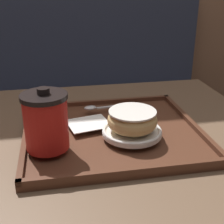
# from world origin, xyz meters

# --- Properties ---
(booth_bench) EXTENTS (1.76, 0.44, 1.00)m
(booth_bench) POSITION_xyz_m (-0.20, 0.87, 0.32)
(booth_bench) COLOR #33384C
(booth_bench) RESTS_ON ground_plane
(cafe_table) EXTENTS (0.90, 0.87, 0.71)m
(cafe_table) POSITION_xyz_m (0.00, 0.00, 0.53)
(cafe_table) COLOR brown
(cafe_table) RESTS_ON ground_plane
(serving_tray) EXTENTS (0.43, 0.39, 0.02)m
(serving_tray) POSITION_xyz_m (0.03, 0.03, 0.71)
(serving_tray) COLOR #512D1E
(serving_tray) RESTS_ON cafe_table
(napkin_paper) EXTENTS (0.12, 0.11, 0.00)m
(napkin_paper) POSITION_xyz_m (-0.02, 0.06, 0.73)
(napkin_paper) COLOR white
(napkin_paper) RESTS_ON serving_tray
(coffee_cup_front) EXTENTS (0.10, 0.10, 0.14)m
(coffee_cup_front) POSITION_xyz_m (-0.12, -0.05, 0.79)
(coffee_cup_front) COLOR red
(coffee_cup_front) RESTS_ON serving_tray
(plate_with_chocolate_donut) EXTENTS (0.14, 0.14, 0.01)m
(plate_with_chocolate_donut) POSITION_xyz_m (0.07, -0.02, 0.74)
(plate_with_chocolate_donut) COLOR white
(plate_with_chocolate_donut) RESTS_ON serving_tray
(donut_chocolate_glazed) EXTENTS (0.12, 0.12, 0.05)m
(donut_chocolate_glazed) POSITION_xyz_m (0.07, -0.02, 0.77)
(donut_chocolate_glazed) COLOR #DBB270
(donut_chocolate_glazed) RESTS_ON plate_with_chocolate_donut
(spoon) EXTENTS (0.16, 0.03, 0.01)m
(spoon) POSITION_xyz_m (0.02, 0.15, 0.73)
(spoon) COLOR silver
(spoon) RESTS_ON serving_tray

